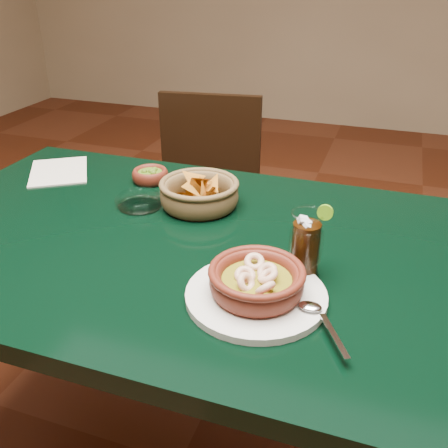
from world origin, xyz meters
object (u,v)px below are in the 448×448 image
(chip_basket, at_px, (199,193))
(cola_drink, at_px, (306,245))
(dining_chair, at_px, (204,205))
(shrimp_plate, at_px, (257,284))
(dining_table, at_px, (168,273))

(chip_basket, xyz_separation_m, cola_drink, (0.29, -0.21, 0.03))
(dining_chair, height_order, shrimp_plate, dining_chair)
(shrimp_plate, distance_m, chip_basket, 0.39)
(chip_basket, height_order, cola_drink, cola_drink)
(shrimp_plate, relative_size, chip_basket, 1.35)
(dining_table, relative_size, chip_basket, 5.43)
(cola_drink, bearing_deg, dining_table, 170.11)
(cola_drink, bearing_deg, shrimp_plate, -121.02)
(dining_table, relative_size, dining_chair, 1.41)
(chip_basket, distance_m, cola_drink, 0.36)
(shrimp_plate, relative_size, cola_drink, 2.01)
(dining_chair, bearing_deg, shrimp_plate, -63.13)
(shrimp_plate, height_order, cola_drink, cola_drink)
(dining_chair, bearing_deg, cola_drink, -56.63)
(dining_table, height_order, chip_basket, chip_basket)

